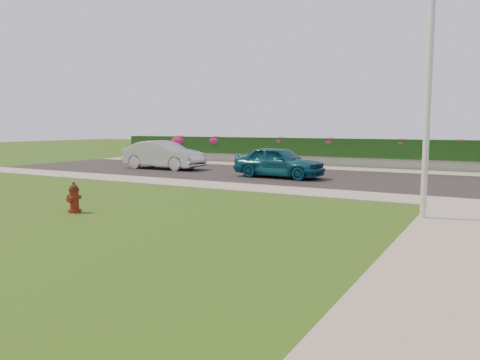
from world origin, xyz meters
The scene contains 18 objects.
ground centered at (0.00, 0.00, 0.00)m, with size 120.00×120.00×0.00m, color black.
street_far centered at (-5.00, 14.00, 0.02)m, with size 26.00×8.00×0.04m, color black.
sidewalk_right centered at (7.00, -2.00, 0.02)m, with size 2.00×20.00×0.04m, color gray.
sidewalk_far centered at (-6.00, 9.00, 0.02)m, with size 24.00×2.00×0.04m, color gray.
curb_corner centered at (7.00, 9.00, 0.02)m, with size 2.00×2.00×0.04m, color gray.
sidewalk_beyond centered at (-1.00, 19.00, 0.02)m, with size 34.00×2.00×0.04m, color gray.
retaining_wall centered at (-1.00, 20.50, 0.30)m, with size 34.00×0.40×0.60m, color gray.
hedge centered at (-1.00, 20.60, 1.15)m, with size 32.00×0.90×1.10m, color black.
fire_hydrant centered at (-2.67, 1.97, 0.41)m, with size 0.44×0.42×0.86m.
sedan_teal centered at (-1.22, 12.81, 0.77)m, with size 1.73×4.31×1.47m, color #0C475C.
sedan_silver centered at (-8.77, 13.71, 0.83)m, with size 1.67×4.79×1.58m, color #B2B4BB.
utility_pole centered at (6.15, 5.77, 2.85)m, with size 0.16×0.16×5.71m, color silver.
flower_clump_a centered at (-12.60, 20.50, 1.39)m, with size 1.57×1.01×0.79m, color #AD1D5E.
flower_clump_b centered at (-9.50, 20.50, 1.44)m, with size 1.32×0.85×0.66m, color #AD1D5E.
flower_clump_c centered at (-4.60, 20.50, 1.47)m, with size 1.14×0.73×0.57m, color #AD1D5E.
flower_clump_d centered at (-1.29, 20.50, 1.47)m, with size 1.16×0.75×0.58m, color #AD1D5E.
flower_clump_e centered at (2.92, 20.50, 1.48)m, with size 1.13×0.72×0.56m, color #AD1D5E.
flower_clump_f centered at (5.90, 20.50, 1.49)m, with size 1.06×0.68×0.53m, color #AD1D5E.
Camera 1 is at (7.85, -7.19, 2.44)m, focal length 35.00 mm.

